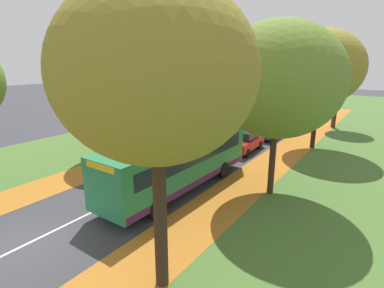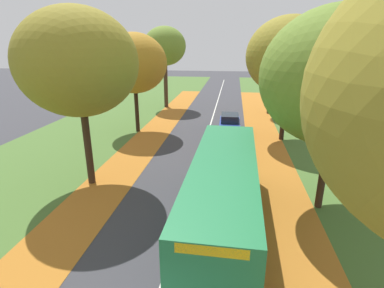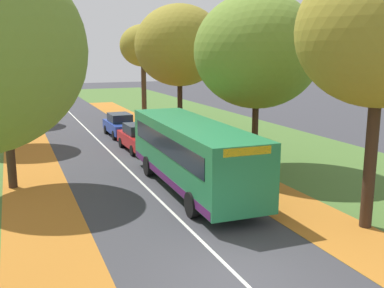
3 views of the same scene
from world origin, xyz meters
TOP-DOWN VIEW (x-y plane):
  - ground_plane at (0.00, 0.00)m, footprint 160.00×160.00m
  - grass_verge_left at (-9.20, 20.00)m, footprint 12.00×90.00m
  - leaf_litter_left at (-4.60, 14.00)m, footprint 2.80×60.00m
  - grass_verge_right at (9.20, 20.00)m, footprint 12.00×90.00m
  - leaf_litter_right at (4.60, 14.00)m, footprint 2.80×60.00m
  - road_centre_line at (0.00, 20.00)m, footprint 0.12×80.00m
  - tree_left_near at (-5.55, 10.94)m, footprint 5.86×5.86m
  - tree_left_mid at (-6.11, 21.06)m, footprint 5.37×5.37m
  - tree_left_far at (-5.91, 31.61)m, footprint 4.80×4.80m
  - tree_right_nearest at (5.77, 1.41)m, footprint 5.44×5.44m
  - tree_right_near at (6.21, 9.95)m, footprint 6.35×6.35m
  - tree_right_mid at (5.97, 20.36)m, footprint 6.35×6.35m
  - tree_right_far at (5.93, 29.64)m, footprint 4.14×4.14m
  - bus at (1.78, 7.71)m, footprint 2.83×10.45m
  - car_red_lead at (1.76, 16.37)m, footprint 1.87×4.24m
  - car_blue_following at (1.82, 21.57)m, footprint 1.83×4.22m

SIDE VIEW (x-z plane):
  - ground_plane at x=0.00m, z-range 0.00..0.00m
  - road_centre_line at x=0.00m, z-range 0.00..0.01m
  - grass_verge_left at x=-9.20m, z-range 0.00..0.01m
  - grass_verge_right at x=9.20m, z-range 0.00..0.01m
  - leaf_litter_left at x=-4.60m, z-range 0.01..0.01m
  - leaf_litter_right at x=4.60m, z-range 0.01..0.01m
  - car_red_lead at x=1.76m, z-range 0.00..1.62m
  - car_blue_following at x=1.82m, z-range 0.00..1.62m
  - bus at x=1.78m, z-range 0.21..3.19m
  - tree_left_mid at x=-6.11m, z-range 1.66..9.83m
  - tree_right_near at x=6.21m, z-range 1.57..10.44m
  - tree_right_mid at x=5.97m, z-range 1.77..11.05m
  - tree_left_near at x=-5.55m, z-range 1.88..10.95m
  - tree_right_far at x=5.93m, z-range 2.27..10.66m
  - tree_right_nearest at x=5.77m, z-range 2.06..11.13m
  - tree_left_far at x=-5.91m, z-range 2.36..11.48m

